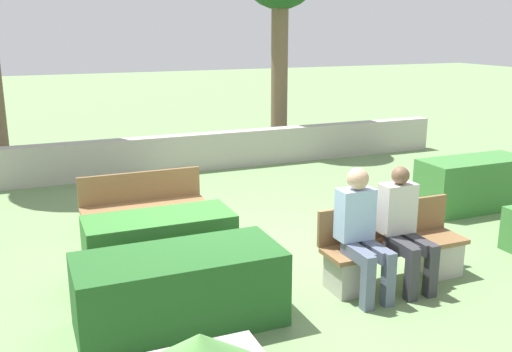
% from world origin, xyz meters
% --- Properties ---
extents(ground_plane, '(60.00, 60.00, 0.00)m').
position_xyz_m(ground_plane, '(0.00, 0.00, 0.00)').
color(ground_plane, '#6B8956').
extents(perimeter_wall, '(12.52, 0.30, 0.72)m').
position_xyz_m(perimeter_wall, '(0.00, 4.56, 0.36)').
color(perimeter_wall, '#ADA89E').
rests_on(perimeter_wall, ground_plane).
extents(bench_front, '(1.67, 0.48, 0.84)m').
position_xyz_m(bench_front, '(1.38, -1.11, 0.31)').
color(bench_front, brown).
rests_on(bench_front, ground_plane).
extents(bench_left_side, '(1.64, 0.48, 0.84)m').
position_xyz_m(bench_left_side, '(-0.86, 1.31, 0.31)').
color(bench_left_side, brown).
rests_on(bench_left_side, ground_plane).
extents(person_seated_man, '(0.38, 0.64, 1.30)m').
position_xyz_m(person_seated_man, '(1.38, -1.25, 0.71)').
color(person_seated_man, '#333338').
rests_on(person_seated_man, ground_plane).
extents(person_seated_woman, '(0.38, 0.64, 1.34)m').
position_xyz_m(person_seated_woman, '(0.86, -1.24, 0.74)').
color(person_seated_woman, '#515B70').
rests_on(person_seated_woman, ground_plane).
extents(hedge_block_near_left, '(1.72, 0.70, 0.79)m').
position_xyz_m(hedge_block_near_left, '(4.04, 0.57, 0.39)').
color(hedge_block_near_left, '#3D7A38').
rests_on(hedge_block_near_left, ground_plane).
extents(hedge_block_near_right, '(1.61, 0.69, 0.74)m').
position_xyz_m(hedge_block_near_right, '(-0.98, -0.09, 0.37)').
color(hedge_block_near_right, '#33702D').
rests_on(hedge_block_near_right, ground_plane).
extents(hedge_block_mid_left, '(1.90, 0.84, 0.72)m').
position_xyz_m(hedge_block_mid_left, '(-1.05, -1.17, 0.36)').
color(hedge_block_mid_left, '#235623').
rests_on(hedge_block_mid_left, ground_plane).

